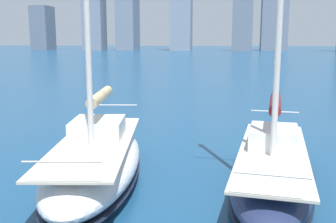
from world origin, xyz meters
The scene contains 3 objects.
city_skyline centered at (-4.09, -159.17, 17.18)m, with size 174.23×20.91×49.99m.
sailboat_maroon centered at (-3.02, -6.86, 0.70)m, with size 2.97×7.89×11.99m.
sailboat_tan centered at (2.05, -6.69, 0.71)m, with size 3.75×8.09×9.72m.
Camera 1 is at (-1.93, 3.96, 4.14)m, focal length 42.00 mm.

